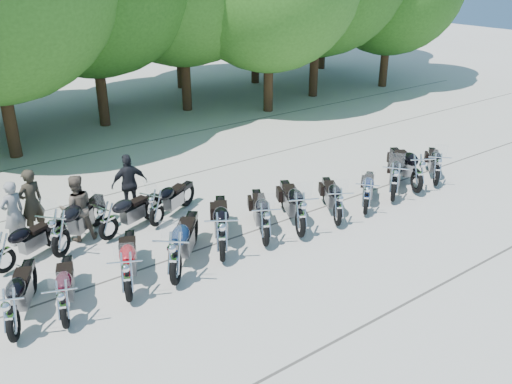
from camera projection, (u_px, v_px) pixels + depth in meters
ground at (292, 253)px, 13.17m from camera, size 90.00×90.00×0.00m
motorcycle_0 at (11, 314)px, 9.89m from camera, size 1.58×2.33×1.27m
motorcycle_1 at (63, 303)px, 10.28m from camera, size 1.35×2.17×1.18m
motorcycle_2 at (127, 276)px, 11.05m from camera, size 1.63×2.36×1.29m
motorcycle_3 at (175, 257)px, 11.58m from camera, size 2.26×2.44×1.44m
motorcycle_4 at (222, 236)px, 12.49m from camera, size 1.99×2.55×1.43m
motorcycle_5 at (265, 224)px, 13.17m from camera, size 1.77×2.39×1.32m
motorcycle_6 at (301, 214)px, 13.57m from camera, size 1.80×2.55×1.40m
motorcycle_7 at (338, 206)px, 14.21m from camera, size 1.75×2.21×1.24m
motorcycle_8 at (367, 196)px, 14.83m from camera, size 2.02×1.83×1.18m
motorcycle_9 at (395, 181)px, 15.58m from camera, size 2.35×2.07×1.37m
motorcycle_10 at (418, 173)px, 16.13m from camera, size 1.89×2.57×1.42m
motorcycle_11 at (437, 169)px, 16.68m from camera, size 2.07×1.97×1.24m
motorcycle_12 at (3, 252)px, 12.08m from camera, size 2.12×1.48×1.16m
motorcycle_13 at (59, 232)px, 12.66m from camera, size 2.36×2.24×1.41m
motorcycle_14 at (108, 220)px, 13.47m from camera, size 2.24×1.35×1.21m
motorcycle_15 at (156, 207)px, 14.16m from camera, size 2.18×1.62×1.21m
rider_0 at (13, 213)px, 13.29m from camera, size 0.72×0.60×1.68m
rider_1 at (77, 208)px, 13.51m from camera, size 0.95×0.81×1.74m
rider_2 at (130, 184)px, 14.96m from camera, size 1.06×0.57×1.72m
rider_3 at (31, 203)px, 13.70m from camera, size 0.76×0.61×1.81m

